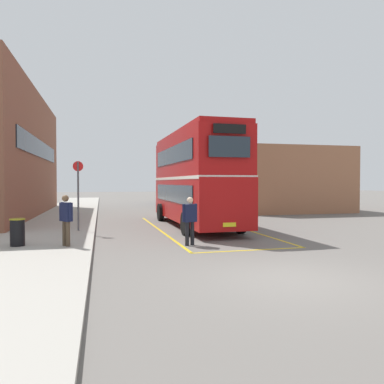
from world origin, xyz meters
The scene contains 10 objects.
ground_plane centered at (0.00, 14.40, 0.00)m, with size 135.60×135.60×0.00m, color #66605B.
sidewalk_left centered at (-6.50, 16.80, 0.07)m, with size 4.00×57.60×0.14m, color #A39E93.
depot_building_right centered at (9.78, 22.71, 2.44)m, with size 8.63×14.27×4.88m.
double_decker_bus centered at (0.44, 10.64, 2.51)m, with size 2.88×10.14×4.75m.
single_deck_bus centered at (3.38, 30.27, 1.64)m, with size 3.67×9.34×3.02m.
pedestrian_boarding centered at (-1.16, 5.01, 1.00)m, with size 0.55×0.37×1.73m.
pedestrian_waiting_near centered at (-5.35, 5.08, 1.12)m, with size 0.45×0.52×1.69m.
litter_bin centered at (-6.92, 5.48, 0.60)m, with size 0.49×0.49×0.91m.
bus_stop_sign centered at (-5.19, 9.13, 1.94)m, with size 0.44×0.08×3.03m.
bay_marking_yellow centered at (0.46, 8.76, 0.00)m, with size 4.33×12.16×0.01m.
Camera 1 is at (-4.22, -7.84, 2.24)m, focal length 34.93 mm.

